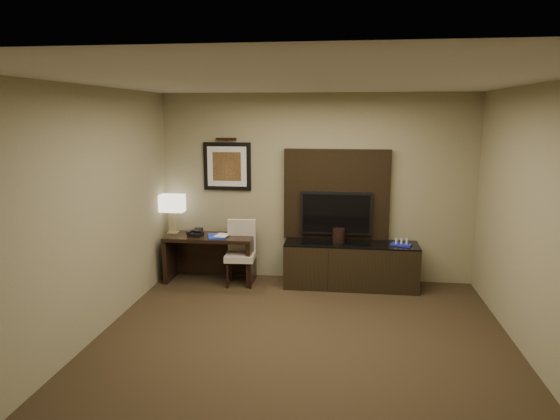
% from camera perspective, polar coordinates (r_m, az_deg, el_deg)
% --- Properties ---
extents(floor, '(4.50, 5.00, 0.01)m').
position_cam_1_polar(floor, '(5.25, 2.25, -16.41)').
color(floor, '#2E2214').
rests_on(floor, ground).
extents(ceiling, '(4.50, 5.00, 0.01)m').
position_cam_1_polar(ceiling, '(4.67, 2.51, 14.54)').
color(ceiling, silver).
rests_on(ceiling, wall_back).
extents(wall_back, '(4.50, 0.01, 2.70)m').
position_cam_1_polar(wall_back, '(7.23, 4.12, 2.52)').
color(wall_back, gray).
rests_on(wall_back, floor).
extents(wall_front, '(4.50, 0.01, 2.70)m').
position_cam_1_polar(wall_front, '(2.42, -3.01, -14.90)').
color(wall_front, gray).
rests_on(wall_front, floor).
extents(wall_left, '(0.01, 5.00, 2.70)m').
position_cam_1_polar(wall_left, '(5.45, -21.90, -1.03)').
color(wall_left, gray).
rests_on(wall_left, floor).
extents(wall_right, '(0.01, 5.00, 2.70)m').
position_cam_1_polar(wall_right, '(5.11, 28.41, -2.33)').
color(wall_right, gray).
rests_on(wall_right, floor).
extents(desk, '(1.28, 0.55, 0.68)m').
position_cam_1_polar(desk, '(7.35, -7.96, -5.48)').
color(desk, black).
rests_on(desk, floor).
extents(credenza, '(1.85, 0.52, 0.64)m').
position_cam_1_polar(credenza, '(7.11, 8.08, -6.25)').
color(credenza, black).
rests_on(credenza, floor).
extents(tv_wall_panel, '(1.50, 0.12, 1.30)m').
position_cam_1_polar(tv_wall_panel, '(7.18, 6.47, 1.76)').
color(tv_wall_panel, black).
rests_on(tv_wall_panel, wall_back).
extents(tv, '(1.00, 0.08, 0.60)m').
position_cam_1_polar(tv, '(7.12, 6.42, -0.35)').
color(tv, black).
rests_on(tv, tv_wall_panel).
extents(artwork, '(0.70, 0.04, 0.70)m').
position_cam_1_polar(artwork, '(7.36, -6.05, 4.98)').
color(artwork, black).
rests_on(artwork, wall_back).
extents(picture_light, '(0.04, 0.04, 0.30)m').
position_cam_1_polar(picture_light, '(7.30, -6.18, 8.08)').
color(picture_light, '#3E2113').
rests_on(picture_light, wall_back).
extents(desk_chair, '(0.43, 0.49, 0.85)m').
position_cam_1_polar(desk_chair, '(7.12, -4.56, -5.27)').
color(desk_chair, beige).
rests_on(desk_chair, floor).
extents(table_lamp, '(0.38, 0.28, 0.55)m').
position_cam_1_polar(table_lamp, '(7.46, -12.18, -0.51)').
color(table_lamp, tan).
rests_on(table_lamp, desk).
extents(desk_phone, '(0.21, 0.19, 0.10)m').
position_cam_1_polar(desk_phone, '(7.26, -9.63, -2.57)').
color(desk_phone, black).
rests_on(desk_phone, desk).
extents(blue_folder, '(0.32, 0.37, 0.02)m').
position_cam_1_polar(blue_folder, '(7.17, -7.26, -2.99)').
color(blue_folder, '#1A35AF').
rests_on(blue_folder, desk).
extents(book, '(0.18, 0.05, 0.24)m').
position_cam_1_polar(book, '(7.19, -7.35, -2.04)').
color(book, tan).
rests_on(book, desk).
extents(ice_bucket, '(0.19, 0.19, 0.19)m').
position_cam_1_polar(ice_bucket, '(7.04, 6.71, -2.88)').
color(ice_bucket, black).
rests_on(ice_bucket, credenza).
extents(minibar_tray, '(0.31, 0.24, 0.10)m').
position_cam_1_polar(minibar_tray, '(7.02, 13.71, -3.56)').
color(minibar_tray, '#1A20AE').
rests_on(minibar_tray, credenza).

